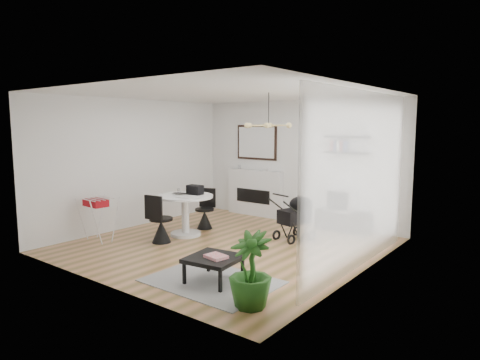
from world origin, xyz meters
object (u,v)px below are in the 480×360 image
Objects in this scene: coffee_table at (214,259)px; dining_table at (185,209)px; fireplace at (255,187)px; potted_plant at (250,270)px; drying_rack at (99,218)px; tv_console at (343,221)px; stroller at (296,219)px; crt_tv at (342,200)px.

dining_table is at bearing 143.45° from coffee_table.
coffee_table is at bearing -61.58° from fireplace.
fireplace is 5.24m from potted_plant.
drying_rack is at bearing 174.75° from coffee_table.
drying_rack is (-0.97, -3.64, -0.25)m from fireplace.
potted_plant reaches higher than tv_console.
fireplace reaches higher than stroller.
dining_table is 2.62m from coffee_table.
potted_plant is at bearing -54.90° from fireplace.
crt_tv is at bearing 99.97° from potted_plant.
crt_tv is 3.18m from dining_table.
stroller is at bearing -34.32° from fireplace.
drying_rack is 0.90× the size of stroller.
dining_table is at bearing -133.63° from stroller.
fireplace is at bearing 118.42° from coffee_table.
fireplace is 3.78m from drying_rack.
dining_table reaches higher than coffee_table.
fireplace is 1.98× the size of tv_console.
fireplace reaches higher than tv_console.
fireplace is at bearing 125.10° from potted_plant.
coffee_table is at bearing -92.35° from crt_tv.
dining_table is 3.55m from potted_plant.
drying_rack is at bearing -132.79° from crt_tv.
stroller is at bearing -109.92° from tv_console.
fireplace is 4.02× the size of crt_tv.
tv_console is 3.81m from coffee_table.
drying_rack reaches higher than coffee_table.
stroller is (2.87, 2.35, -0.04)m from drying_rack.
drying_rack is at bearing 170.83° from potted_plant.
crt_tv is at bearing 87.65° from coffee_table.
drying_rack is at bearing -104.95° from fireplace.
stroller is (-0.39, -1.16, -0.25)m from crt_tv.
tv_console is 2.03× the size of crt_tv.
dining_table is 1.62m from drying_rack.
dining_table is 1.19× the size of stroller.
coffee_table is at bearing -68.68° from stroller.
fireplace is 2.37m from tv_console.
fireplace is at bearing 176.80° from crt_tv.
tv_console is 1.00× the size of dining_table.
dining_table is at bearing -135.48° from tv_console.
drying_rack is 1.08× the size of coffee_table.
potted_plant is (1.12, -3.00, 0.06)m from stroller.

